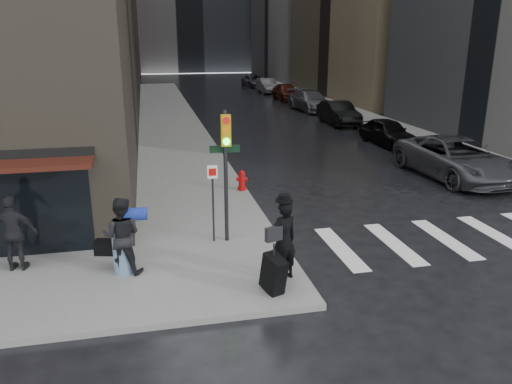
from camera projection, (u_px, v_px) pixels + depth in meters
ground at (219, 277)px, 12.02m from camera, size 140.00×140.00×0.00m
sidewalk_left at (167, 114)px, 37.18m from camera, size 4.00×50.00×0.15m
sidewalk_right at (338, 108)px, 39.93m from camera, size 3.00×50.00×0.15m
crosswalk at (470, 236)px, 14.48m from camera, size 8.50×3.00×0.01m
man_overcoat at (281, 246)px, 11.26m from camera, size 1.06×1.35×2.09m
man_jeans at (122, 236)px, 11.68m from camera, size 1.31×0.95×1.87m
man_greycoat at (14, 233)px, 11.82m from camera, size 1.16×0.62×1.88m
traffic_light at (225, 159)px, 13.08m from camera, size 0.90×0.42×3.60m
fire_hydrant at (242, 181)px, 18.30m from camera, size 0.43×0.32×0.74m
parked_car_0 at (455, 158)px, 20.32m from camera, size 3.00×6.01×1.64m
parked_car_1 at (387, 132)px, 26.66m from camera, size 1.91×4.18×1.39m
parked_car_2 at (339, 113)px, 32.85m from camera, size 1.59×4.57×1.50m
parked_car_3 at (310, 101)px, 39.13m from camera, size 2.70×5.53×1.55m
parked_car_4 at (286, 92)px, 45.36m from camera, size 1.83×4.54×1.55m
parked_car_5 at (267, 86)px, 51.57m from camera, size 1.60×4.49×1.48m
parked_car_6 at (255, 81)px, 57.87m from camera, size 2.70×5.10×1.37m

